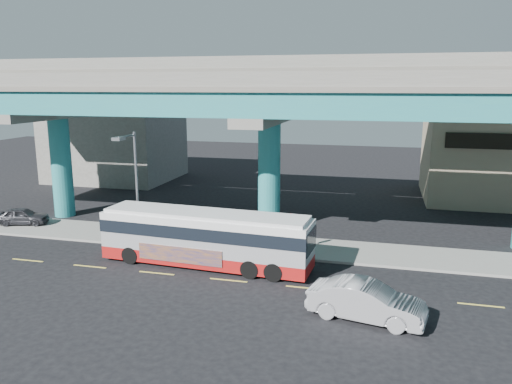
% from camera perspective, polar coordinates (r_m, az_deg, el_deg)
% --- Properties ---
extents(ground, '(120.00, 120.00, 0.00)m').
position_cam_1_polar(ground, '(26.23, -2.96, -9.80)').
color(ground, black).
rests_on(ground, ground).
extents(sidewalk, '(70.00, 4.00, 0.15)m').
position_cam_1_polar(sidewalk, '(31.18, 0.04, -6.02)').
color(sidewalk, gray).
rests_on(sidewalk, ground).
extents(lane_markings, '(58.00, 0.12, 0.01)m').
position_cam_1_polar(lane_markings, '(25.96, -3.16, -10.03)').
color(lane_markings, '#D8C64C').
rests_on(lane_markings, ground).
extents(viaduct, '(52.00, 12.40, 11.70)m').
position_cam_1_polar(viaduct, '(33.14, 1.61, 11.01)').
color(viaduct, teal).
rests_on(viaduct, ground).
extents(building_beige, '(14.00, 10.23, 7.00)m').
position_cam_1_polar(building_beige, '(47.83, 27.14, 3.25)').
color(building_beige, tan).
rests_on(building_beige, ground).
extents(building_concrete, '(12.00, 10.00, 9.00)m').
position_cam_1_polar(building_concrete, '(54.79, -15.75, 6.15)').
color(building_concrete, gray).
rests_on(building_concrete, ground).
extents(transit_bus, '(11.96, 3.31, 3.03)m').
position_cam_1_polar(transit_bus, '(27.61, -5.74, -5.05)').
color(transit_bus, '#A21413').
rests_on(transit_bus, ground).
extents(sedan, '(3.64, 5.60, 1.63)m').
position_cam_1_polar(sedan, '(22.14, 12.49, -12.10)').
color(sedan, '#A4A3A8').
rests_on(sedan, ground).
extents(parked_car, '(3.24, 4.24, 1.19)m').
position_cam_1_polar(parked_car, '(38.84, -25.13, -2.50)').
color(parked_car, '#313137').
rests_on(parked_car, sidewalk).
extents(street_lamp, '(0.50, 2.29, 6.90)m').
position_cam_1_polar(street_lamp, '(30.78, -14.00, 2.23)').
color(street_lamp, gray).
rests_on(street_lamp, sidewalk).
extents(stop_sign, '(0.62, 0.43, 2.42)m').
position_cam_1_polar(stop_sign, '(28.93, 3.98, -3.75)').
color(stop_sign, gray).
rests_on(stop_sign, sidewalk).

